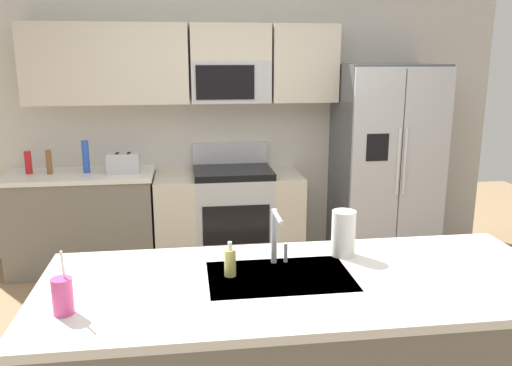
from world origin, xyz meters
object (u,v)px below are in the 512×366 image
Objects in this scene: bottle_red at (28,162)px; soap_dispenser at (230,262)px; refrigerator at (385,163)px; pepper_mill at (49,162)px; paper_towel_roll at (343,233)px; toaster at (124,163)px; range_oven at (229,216)px; bottle_blue at (86,157)px; drink_cup_pink at (63,296)px; sink_faucet at (276,233)px.

bottle_red is 2.93m from soap_dispenser.
bottle_red is at bearing 178.04° from refrigerator.
soap_dispenser is (1.39, -2.42, -0.04)m from pepper_mill.
toaster is at bearing 121.70° from paper_towel_roll.
paper_towel_roll reaches higher than range_oven.
range_oven is at bearing -1.27° from bottle_red.
drink_cup_pink is (0.38, -2.72, -0.07)m from bottle_blue.
soap_dispenser is at bearing -57.38° from bottle_red.
soap_dispenser is (0.70, 0.29, -0.01)m from drink_cup_pink.
soap_dispenser is 0.64m from paper_towel_roll.
refrigerator is at bearing -1.72° from bottle_blue.
soap_dispenser is at bearing 22.17° from drink_cup_pink.
bottle_blue reaches higher than soap_dispenser.
refrigerator reaches higher than bottle_red.
drink_cup_pink is 1.39m from paper_towel_roll.
range_oven is at bearing 0.09° from pepper_mill.
bottle_blue is 2.75m from drink_cup_pink.
range_oven is 2.49m from soap_dispenser.
sink_faucet is (0.04, -2.32, 0.62)m from range_oven.
sink_faucet is 1.66× the size of soap_dispenser.
bottle_blue reaches higher than bottle_red.
range_oven is 4.69× the size of bottle_blue.
bottle_red is at bearing 122.62° from soap_dispenser.
bottle_red is 2.98m from sink_faucet.
drink_cup_pink reaches higher than toaster.
refrigerator reaches higher than range_oven.
bottle_red is at bearing 178.73° from range_oven.
toaster is 0.99× the size of sink_faucet.
toaster is 2.49m from soap_dispenser.
refrigerator reaches higher than toaster.
drink_cup_pink reaches higher than bottle_red.
drink_cup_pink is (0.69, -2.71, -0.03)m from pepper_mill.
pepper_mill is 0.79× the size of drink_cup_pink.
drink_cup_pink reaches higher than range_oven.
bottle_red reaches higher than range_oven.
drink_cup_pink reaches higher than soap_dispenser.
drink_cup_pink is at bearing -89.05° from toaster.
sink_faucet is at bearing -88.96° from range_oven.
sink_faucet reaches higher than pepper_mill.
range_oven is at bearing 100.38° from paper_towel_roll.
soap_dispenser is (1.58, -2.47, -0.03)m from bottle_red.
sink_faucet is at bearing -54.88° from pepper_mill.
soap_dispenser is at bearing -72.60° from toaster.
paper_towel_roll is at bearing 19.82° from drink_cup_pink.
refrigerator is 2.76m from bottle_blue.
pepper_mill is 0.74× the size of bottle_blue.
toaster is at bearing 179.54° from refrigerator.
refrigerator is 3.08m from pepper_mill.
sink_faucet is (1.32, -2.33, 0.02)m from bottle_blue.
range_oven is 2.35m from paper_towel_roll.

